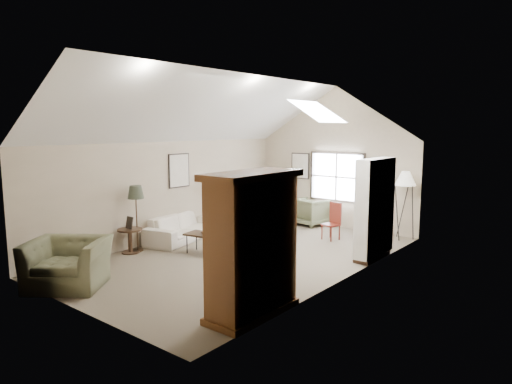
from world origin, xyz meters
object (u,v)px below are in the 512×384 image
Objects in this scene: armoire at (252,245)px; armchair_far at (311,212)px; side_chair at (331,221)px; coffee_table at (205,244)px; armchair_near at (68,263)px; side_table at (130,241)px; sofa at (183,227)px.

armoire is 2.50× the size of armchair_far.
side_chair is at bearing 149.01° from armchair_far.
armoire reaches higher than coffee_table.
armchair_near is 7.25m from armchair_far.
side_chair is (1.33, -1.20, 0.08)m from armchair_far.
armchair_near is at bearing -97.42° from coffee_table.
side_table is 0.59× the size of side_chair.
coffee_table is (1.40, -0.57, -0.10)m from sofa.
side_table is (0.00, -1.60, -0.05)m from sofa.
coffee_table is (-2.98, 1.96, -0.87)m from armoire.
armoire is 4.55m from side_table.
armchair_far is at bearing 47.53° from armchair_near.
armchair_near is at bearing -179.08° from sofa.
sofa reaches higher than coffee_table.
sofa is 3.80m from side_chair.
side_chair is (1.97, 6.02, 0.05)m from armchair_near.
sofa is 1.70× the size of armchair_near.
coffee_table is at bearing 45.18° from armchair_near.
side_chair is at bearing -65.70° from sofa.
side_table is at bearing -143.63° from coffee_table.
armchair_far is at bearing 114.23° from armoire.
armchair_far is (-2.75, 6.10, -0.70)m from armoire.
side_chair is (-1.41, 4.90, -0.62)m from armoire.
side_chair reaches higher than armchair_far.
armchair_far is at bearing 150.79° from side_chair.
sofa is at bearing 67.82° from armchair_near.
armoire is 5.12m from sofa.
side_chair is (1.57, 2.94, 0.25)m from coffee_table.
side_table is at bearing 167.94° from armoire.
side_table is at bearing 78.41° from armchair_near.
side_table is (-1.63, -5.16, -0.12)m from armchair_far.
armoire is at bearing -61.14° from side_chair.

